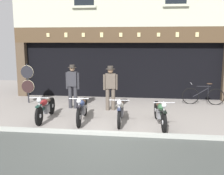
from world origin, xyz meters
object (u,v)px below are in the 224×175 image
object	(u,v)px
shopkeeper_center	(110,86)
advert_board_far	(208,64)
motorcycle_center_right	(160,113)
motorcycle_center_left	(82,109)
advert_board_near	(180,64)
salesman_left	(73,84)
leaning_bicycle	(203,96)
motorcycle_left	(45,108)
motorcycle_center	(120,110)
tyre_sign_pole	(28,80)

from	to	relation	value
shopkeeper_center	advert_board_far	xyz separation A→B (m)	(4.17, 2.50, 0.68)
motorcycle_center_right	shopkeeper_center	world-z (taller)	shopkeeper_center
motorcycle_center_left	motorcycle_center_right	size ratio (longest dim) A/B	0.98
motorcycle_center_left	advert_board_near	size ratio (longest dim) A/B	2.18
salesman_left	leaning_bicycle	world-z (taller)	salesman_left
motorcycle_center_left	advert_board_far	bearing A→B (deg)	-145.21
motorcycle_left	motorcycle_center_left	distance (m)	1.29
shopkeeper_center	leaning_bicycle	world-z (taller)	shopkeeper_center
motorcycle_center	tyre_sign_pole	xyz separation A→B (m)	(-4.26, 2.36, 0.61)
salesman_left	motorcycle_center_left	bearing A→B (deg)	119.21
leaning_bicycle	motorcycle_center_right	bearing A→B (deg)	149.50
salesman_left	motorcycle_center_right	bearing A→B (deg)	156.19
advert_board_far	motorcycle_left	bearing A→B (deg)	-146.88
shopkeeper_center	salesman_left	bearing A→B (deg)	-13.75
motorcycle_center_right	tyre_sign_pole	bearing A→B (deg)	-30.49
motorcycle_left	motorcycle_center	world-z (taller)	motorcycle_left
shopkeeper_center	tyre_sign_pole	xyz separation A→B (m)	(-3.73, 0.79, 0.05)
motorcycle_center	salesman_left	distance (m)	2.72
motorcycle_center_left	advert_board_far	xyz separation A→B (m)	(4.93, 4.08, 1.23)
motorcycle_left	motorcycle_center_right	world-z (taller)	motorcycle_center_right
advert_board_near	advert_board_far	distance (m)	1.27
advert_board_near	leaning_bicycle	distance (m)	1.88
shopkeeper_center	advert_board_near	size ratio (longest dim) A/B	1.87
advert_board_far	leaning_bicycle	world-z (taller)	advert_board_far
advert_board_far	advert_board_near	bearing A→B (deg)	-180.00
motorcycle_center_right	advert_board_near	distance (m)	4.51
motorcycle_center	salesman_left	bearing A→B (deg)	-40.49
motorcycle_center_right	leaning_bicycle	world-z (taller)	leaning_bicycle
motorcycle_center_right	motorcycle_center	bearing A→B (deg)	-12.47
shopkeeper_center	motorcycle_center_right	bearing A→B (deg)	127.28
motorcycle_center	advert_board_near	size ratio (longest dim) A/B	2.07
tyre_sign_pole	leaning_bicycle	xyz separation A→B (m)	(7.54, 0.63, -0.64)
tyre_sign_pole	shopkeeper_center	bearing A→B (deg)	-12.03
salesman_left	advert_board_far	distance (m)	6.22
shopkeeper_center	leaning_bicycle	distance (m)	4.11
tyre_sign_pole	advert_board_near	bearing A→B (deg)	14.46
motorcycle_center_right	advert_board_far	bearing A→B (deg)	-125.33
advert_board_far	leaning_bicycle	bearing A→B (deg)	-108.20
salesman_left	leaning_bicycle	size ratio (longest dim) A/B	1.00
salesman_left	advert_board_near	distance (m)	5.08
motorcycle_center_right	advert_board_far	xyz separation A→B (m)	(2.34, 4.21, 1.24)
motorcycle_center	motorcycle_center_left	bearing A→B (deg)	-1.04
motorcycle_left	tyre_sign_pole	xyz separation A→B (m)	(-1.68, 2.35, 0.60)
motorcycle_center	salesman_left	xyz separation A→B (m)	(-2.07, 1.67, 0.56)
motorcycle_center_right	motorcycle_center_left	bearing A→B (deg)	-9.13
motorcycle_center	shopkeeper_center	bearing A→B (deg)	-72.59
shopkeeper_center	leaning_bicycle	xyz separation A→B (m)	(3.81, 1.43, -0.59)
motorcycle_center_left	motorcycle_center_right	world-z (taller)	motorcycle_center_left
tyre_sign_pole	motorcycle_center_right	bearing A→B (deg)	-24.24
tyre_sign_pole	leaning_bicycle	bearing A→B (deg)	4.78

